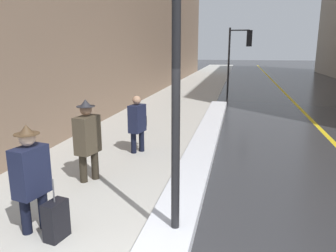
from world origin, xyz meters
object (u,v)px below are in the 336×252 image
object	(u,v)px
lamp_post	(176,8)
rolling_suitcase	(56,220)
traffic_light_near	(241,47)
pedestrian_trailing	(31,175)
pedestrian_in_fedora	(87,137)
pedestrian_with_shoulder_bag	(137,122)

from	to	relation	value
lamp_post	rolling_suitcase	distance (m)	3.44
traffic_light_near	rolling_suitcase	world-z (taller)	traffic_light_near
pedestrian_trailing	pedestrian_in_fedora	xyz separation A→B (m)	(-0.05, 2.01, 0.03)
lamp_post	pedestrian_trailing	distance (m)	3.18
lamp_post	traffic_light_near	distance (m)	15.53
pedestrian_trailing	rolling_suitcase	xyz separation A→B (m)	(0.44, -0.13, -0.63)
lamp_post	traffic_light_near	world-z (taller)	lamp_post
traffic_light_near	rolling_suitcase	size ratio (longest dim) A/B	4.12
traffic_light_near	rolling_suitcase	bearing A→B (deg)	-101.48
lamp_post	pedestrian_with_shoulder_bag	bearing A→B (deg)	114.68
pedestrian_with_shoulder_bag	lamp_post	bearing A→B (deg)	36.18
lamp_post	pedestrian_in_fedora	world-z (taller)	lamp_post
lamp_post	rolling_suitcase	xyz separation A→B (m)	(-1.71, -0.37, -2.96)
traffic_light_near	lamp_post	bearing A→B (deg)	-95.45
traffic_light_near	pedestrian_with_shoulder_bag	distance (m)	12.07
pedestrian_in_fedora	traffic_light_near	bearing A→B (deg)	179.01
pedestrian_in_fedora	pedestrian_with_shoulder_bag	xyz separation A→B (m)	(0.42, 2.11, -0.10)
pedestrian_in_fedora	rolling_suitcase	world-z (taller)	pedestrian_in_fedora
rolling_suitcase	pedestrian_trailing	bearing A→B (deg)	-95.53
lamp_post	pedestrian_trailing	world-z (taller)	lamp_post
traffic_light_near	pedestrian_in_fedora	size ratio (longest dim) A/B	2.22
traffic_light_near	pedestrian_with_shoulder_bag	xyz separation A→B (m)	(-2.62, -11.61, -1.97)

